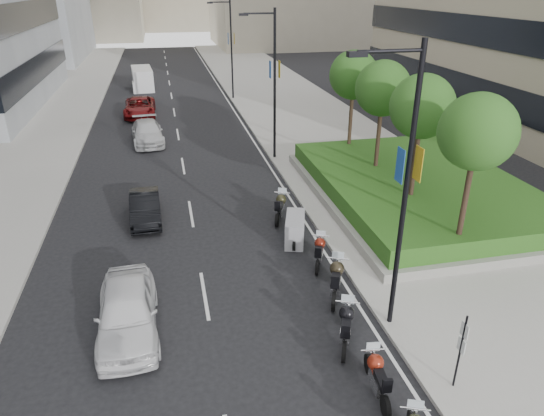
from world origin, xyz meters
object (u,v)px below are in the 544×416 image
object	(u,v)px
car_b	(145,207)
car_d	(140,107)
motorcycle_2	(346,325)
delivery_van	(143,80)
motorcycle_4	(319,251)
motorcycle_5	(295,229)
lamp_post_1	(272,79)
motorcycle_6	(280,207)
car_c	(147,132)
parking_sign	(461,348)
lamp_post_0	(402,183)
motorcycle_1	(377,376)
motorcycle_3	(336,279)
car_a	(127,311)
lamp_post_2	(230,45)

from	to	relation	value
car_b	car_d	distance (m)	20.61
motorcycle_2	delivery_van	world-z (taller)	delivery_van
car_d	motorcycle_4	bearing A→B (deg)	-73.60
motorcycle_5	motorcycle_4	bearing A→B (deg)	-149.59
lamp_post_1	motorcycle_2	size ratio (longest dim) A/B	4.16
lamp_post_1	motorcycle_6	size ratio (longest dim) A/B	4.17
motorcycle_4	car_c	bearing A→B (deg)	43.17
parking_sign	motorcycle_2	xyz separation A→B (m)	(-2.22, 2.54, -0.84)
lamp_post_0	motorcycle_1	xyz separation A→B (m)	(-1.47, -2.61, -4.49)
motorcycle_1	motorcycle_3	world-z (taller)	motorcycle_3
motorcycle_2	car_b	distance (m)	11.97
car_a	car_d	world-z (taller)	car_a
lamp_post_1	car_b	distance (m)	11.48
motorcycle_1	car_a	distance (m)	7.89
motorcycle_3	car_c	xyz separation A→B (m)	(-6.75, 20.40, 0.09)
motorcycle_4	motorcycle_6	world-z (taller)	motorcycle_6
motorcycle_6	car_c	xyz separation A→B (m)	(-6.26, 13.88, 0.12)
lamp_post_2	motorcycle_2	world-z (taller)	lamp_post_2
motorcycle_6	car_a	size ratio (longest dim) A/B	0.46
motorcycle_2	parking_sign	bearing A→B (deg)	-115.73
parking_sign	motorcycle_5	distance (m)	9.44
motorcycle_5	car_b	xyz separation A→B (m)	(-6.35, 3.61, 0.06)
lamp_post_1	car_b	xyz separation A→B (m)	(-7.76, -7.22, -4.42)
motorcycle_1	car_a	world-z (taller)	car_a
motorcycle_2	lamp_post_2	bearing A→B (deg)	20.64
motorcycle_6	car_b	world-z (taller)	car_b
car_b	car_c	xyz separation A→B (m)	(-0.01, 12.62, 0.09)
motorcycle_3	car_b	size ratio (longest dim) A/B	0.58
lamp_post_0	motorcycle_5	size ratio (longest dim) A/B	4.32
lamp_post_1	motorcycle_2	xyz separation A→B (m)	(-1.56, -17.46, -4.45)
motorcycle_3	car_d	xyz separation A→B (m)	(-7.46, 28.37, 0.11)
car_b	car_a	bearing A→B (deg)	-94.73
lamp_post_0	delivery_van	world-z (taller)	lamp_post_0
motorcycle_5	parking_sign	bearing A→B (deg)	-150.03
motorcycle_3	delivery_van	size ratio (longest dim) A/B	0.43
motorcycle_2	motorcycle_3	xyz separation A→B (m)	(0.55, 2.47, 0.03)
motorcycle_3	motorcycle_5	bearing A→B (deg)	28.61
motorcycle_2	motorcycle_3	bearing A→B (deg)	10.68
motorcycle_1	motorcycle_2	world-z (taller)	motorcycle_2
car_b	motorcycle_6	bearing A→B (deg)	-13.07
motorcycle_2	car_b	size ratio (longest dim) A/B	0.55
car_a	car_b	size ratio (longest dim) A/B	1.19
motorcycle_3	car_c	world-z (taller)	car_c
motorcycle_5	car_a	size ratio (longest dim) A/B	0.45
motorcycle_1	car_a	bearing A→B (deg)	65.10
motorcycle_3	car_b	distance (m)	10.29
motorcycle_2	motorcycle_1	bearing A→B (deg)	-154.29
motorcycle_5	car_d	xyz separation A→B (m)	(-7.07, 24.20, 0.17)
car_c	car_b	bearing A→B (deg)	-94.40
lamp_post_0	motorcycle_4	distance (m)	6.23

